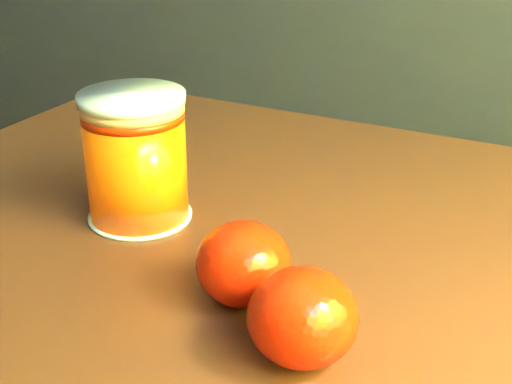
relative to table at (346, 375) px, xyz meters
The scene contains 5 objects.
kitchen_counter 1.66m from the table, 127.76° to the left, with size 3.15×0.60×0.90m, color #424246.
table is the anchor object (origin of this frame).
juice_glass 0.25m from the table, behind, with size 0.09×0.09×0.11m.
orange_front 0.16m from the table, 76.95° to the right, with size 0.07×0.07×0.06m, color red.
orange_back 0.15m from the table, 121.70° to the right, with size 0.07×0.07×0.06m, color red.
Camera 1 is at (1.24, -0.26, 1.02)m, focal length 50.00 mm.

